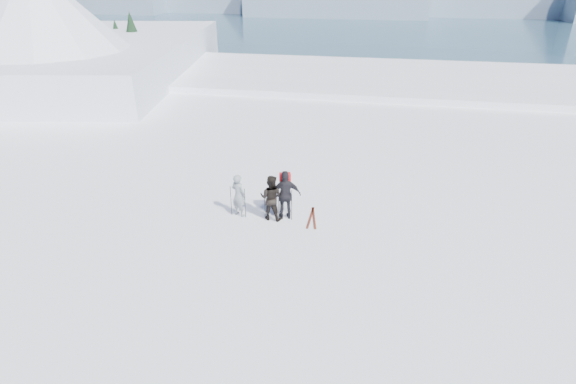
% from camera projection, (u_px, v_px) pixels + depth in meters
% --- Properties ---
extents(lake_basin, '(820.00, 820.00, 71.62)m').
position_uv_depth(lake_basin, '(356.00, 147.00, 43.22)').
color(lake_basin, white).
rests_on(lake_basin, ground).
extents(near_ridge, '(31.37, 35.68, 25.62)m').
position_uv_depth(near_ridge, '(96.00, 104.00, 45.84)').
color(near_ridge, white).
rests_on(near_ridge, ground).
extents(skier_grey, '(0.77, 0.66, 1.77)m').
position_uv_depth(skier_grey, '(239.00, 195.00, 17.65)').
color(skier_grey, gray).
rests_on(skier_grey, ground).
extents(skier_dark, '(0.97, 0.79, 1.85)m').
position_uv_depth(skier_dark, '(271.00, 198.00, 17.39)').
color(skier_dark, black).
rests_on(skier_dark, ground).
extents(skier_pack, '(1.27, 0.82, 2.02)m').
position_uv_depth(skier_pack, '(286.00, 195.00, 17.39)').
color(skier_pack, black).
rests_on(skier_pack, ground).
extents(backpack, '(0.48, 0.36, 0.55)m').
position_uv_depth(backpack, '(285.00, 162.00, 17.05)').
color(backpack, red).
rests_on(backpack, skier_pack).
extents(ski_poles, '(2.46, 0.20, 1.29)m').
position_uv_depth(ski_poles, '(265.00, 204.00, 17.53)').
color(ski_poles, black).
rests_on(ski_poles, ground).
extents(skis_loose, '(0.42, 1.70, 0.03)m').
position_uv_depth(skis_loose, '(312.00, 218.00, 17.81)').
color(skis_loose, black).
rests_on(skis_loose, ground).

